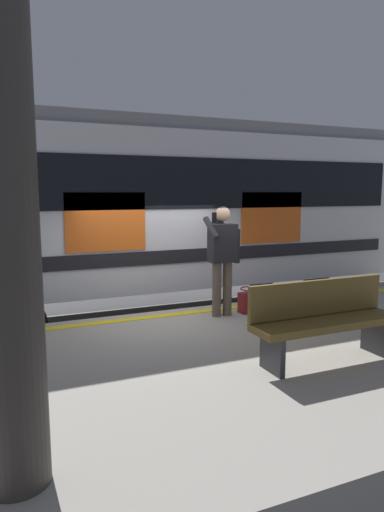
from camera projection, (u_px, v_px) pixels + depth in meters
ground_plane at (165, 361)px, 7.36m from camera, size 26.43×26.43×0.00m
platform at (232, 393)px, 5.23m from camera, size 17.62×4.55×0.85m
safety_line at (171, 315)px, 6.97m from camera, size 17.27×0.16×0.01m
track_rail_near at (139, 331)px, 8.69m from camera, size 22.91×0.08×0.16m
track_rail_far at (120, 313)px, 10.00m from camera, size 22.91×0.08×0.16m
train_carriage at (168, 204)px, 9.34m from camera, size 9.24×2.85×3.90m
passenger at (222, 252)px, 6.81m from camera, size 0.57×0.55×1.67m
handbag at (251, 301)px, 7.10m from camera, size 0.39×0.35×0.39m
station_column at (4, 236)px, 2.73m from camera, size 0.43×0.43×3.25m
bench at (324, 318)px, 5.03m from camera, size 1.79×0.44×0.90m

